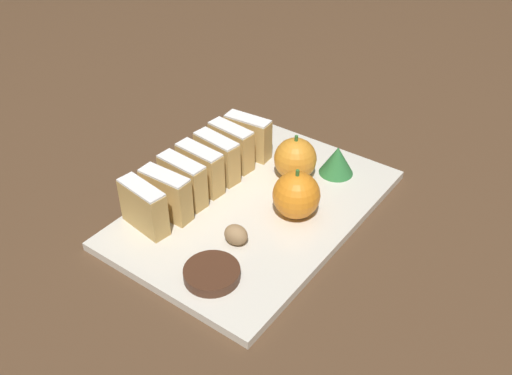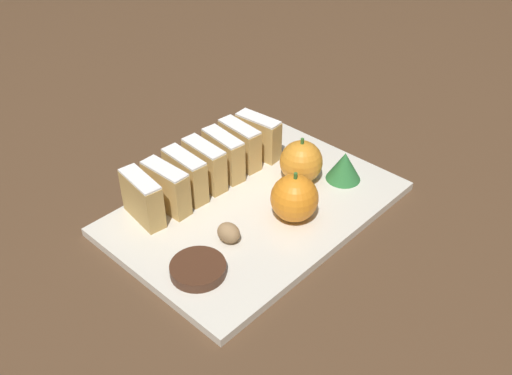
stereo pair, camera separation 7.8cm
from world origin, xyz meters
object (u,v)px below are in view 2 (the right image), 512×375
Objects in this scene: walnut at (229,233)px; orange_near at (301,162)px; chocolate_cookie at (198,269)px; orange_far at (294,198)px.

orange_near is at bearing 96.73° from walnut.
chocolate_cookie is (0.02, -0.07, -0.01)m from walnut.
walnut reaches higher than chocolate_cookie.
orange_far is 0.16m from chocolate_cookie.
orange_near reaches higher than walnut.
orange_near is 0.09m from orange_far.
orange_near is 1.03× the size of chocolate_cookie.
walnut is (-0.03, -0.09, -0.02)m from orange_far.
walnut is 0.07m from chocolate_cookie.
orange_near is 0.97× the size of orange_far.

